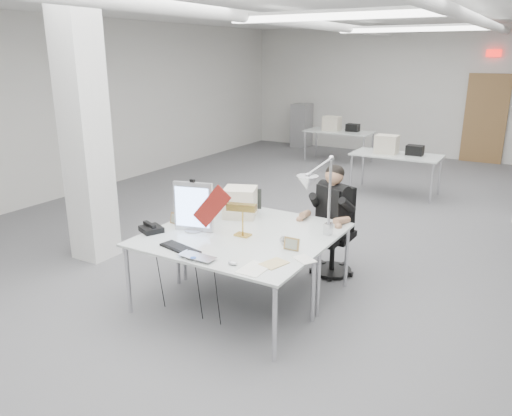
{
  "coord_description": "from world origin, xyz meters",
  "views": [
    {
      "loc": [
        2.6,
        -6.17,
        2.54
      ],
      "look_at": [
        0.13,
        -2.0,
        1.04
      ],
      "focal_mm": 35.0,
      "sensor_mm": 36.0,
      "label": 1
    }
  ],
  "objects_px": {
    "monitor": "(193,207)",
    "laptop": "(193,259)",
    "seated_person": "(333,203)",
    "desk_phone": "(151,229)",
    "desk_main": "(218,248)",
    "architect_lamp": "(320,198)",
    "bankers_lamp": "(243,219)",
    "beige_monitor": "(240,202)",
    "office_chair": "(333,229)"
  },
  "relations": [
    {
      "from": "seated_person",
      "to": "monitor",
      "type": "height_order",
      "value": "seated_person"
    },
    {
      "from": "office_chair",
      "to": "seated_person",
      "type": "distance_m",
      "value": 0.34
    },
    {
      "from": "seated_person",
      "to": "laptop",
      "type": "distance_m",
      "value": 1.99
    },
    {
      "from": "seated_person",
      "to": "desk_phone",
      "type": "height_order",
      "value": "seated_person"
    },
    {
      "from": "laptop",
      "to": "architect_lamp",
      "type": "bearing_deg",
      "value": 53.74
    },
    {
      "from": "beige_monitor",
      "to": "seated_person",
      "type": "bearing_deg",
      "value": 12.21
    },
    {
      "from": "office_chair",
      "to": "beige_monitor",
      "type": "bearing_deg",
      "value": -118.8
    },
    {
      "from": "desk_phone",
      "to": "monitor",
      "type": "bearing_deg",
      "value": 59.58
    },
    {
      "from": "beige_monitor",
      "to": "bankers_lamp",
      "type": "bearing_deg",
      "value": -77.28
    },
    {
      "from": "bankers_lamp",
      "to": "beige_monitor",
      "type": "height_order",
      "value": "bankers_lamp"
    },
    {
      "from": "seated_person",
      "to": "desk_phone",
      "type": "distance_m",
      "value": 2.07
    },
    {
      "from": "desk_main",
      "to": "desk_phone",
      "type": "relative_size",
      "value": 8.06
    },
    {
      "from": "desk_main",
      "to": "bankers_lamp",
      "type": "bearing_deg",
      "value": 84.22
    },
    {
      "from": "laptop",
      "to": "desk_phone",
      "type": "relative_size",
      "value": 1.63
    },
    {
      "from": "monitor",
      "to": "desk_phone",
      "type": "height_order",
      "value": "monitor"
    },
    {
      "from": "desk_main",
      "to": "beige_monitor",
      "type": "xyz_separation_m",
      "value": [
        -0.33,
        0.91,
        0.18
      ]
    },
    {
      "from": "laptop",
      "to": "bankers_lamp",
      "type": "distance_m",
      "value": 0.79
    },
    {
      "from": "architect_lamp",
      "to": "desk_main",
      "type": "bearing_deg",
      "value": -150.89
    },
    {
      "from": "desk_phone",
      "to": "seated_person",
      "type": "bearing_deg",
      "value": 71.67
    },
    {
      "from": "office_chair",
      "to": "bankers_lamp",
      "type": "height_order",
      "value": "office_chair"
    },
    {
      "from": "beige_monitor",
      "to": "office_chair",
      "type": "bearing_deg",
      "value": 14.37
    },
    {
      "from": "desk_phone",
      "to": "architect_lamp",
      "type": "relative_size",
      "value": 0.25
    },
    {
      "from": "bankers_lamp",
      "to": "office_chair",
      "type": "bearing_deg",
      "value": 50.6
    },
    {
      "from": "monitor",
      "to": "beige_monitor",
      "type": "height_order",
      "value": "monitor"
    },
    {
      "from": "bankers_lamp",
      "to": "beige_monitor",
      "type": "distance_m",
      "value": 0.64
    },
    {
      "from": "architect_lamp",
      "to": "beige_monitor",
      "type": "bearing_deg",
      "value": 155.41
    },
    {
      "from": "seated_person",
      "to": "bankers_lamp",
      "type": "relative_size",
      "value": 2.73
    },
    {
      "from": "bankers_lamp",
      "to": "architect_lamp",
      "type": "xyz_separation_m",
      "value": [
        0.73,
        0.23,
        0.27
      ]
    },
    {
      "from": "desk_main",
      "to": "architect_lamp",
      "type": "xyz_separation_m",
      "value": [
        0.77,
        0.62,
        0.46
      ]
    },
    {
      "from": "beige_monitor",
      "to": "architect_lamp",
      "type": "relative_size",
      "value": 0.39
    },
    {
      "from": "monitor",
      "to": "beige_monitor",
      "type": "xyz_separation_m",
      "value": [
        0.16,
        0.66,
        -0.09
      ]
    },
    {
      "from": "desk_main",
      "to": "seated_person",
      "type": "bearing_deg",
      "value": 69.71
    },
    {
      "from": "architect_lamp",
      "to": "bankers_lamp",
      "type": "bearing_deg",
      "value": -171.98
    },
    {
      "from": "desk_main",
      "to": "bankers_lamp",
      "type": "distance_m",
      "value": 0.43
    },
    {
      "from": "laptop",
      "to": "beige_monitor",
      "type": "distance_m",
      "value": 1.35
    },
    {
      "from": "office_chair",
      "to": "desk_phone",
      "type": "xyz_separation_m",
      "value": [
        -1.41,
        -1.57,
        0.22
      ]
    },
    {
      "from": "desk_main",
      "to": "office_chair",
      "type": "xyz_separation_m",
      "value": [
        0.56,
        1.57,
        -0.18
      ]
    },
    {
      "from": "seated_person",
      "to": "monitor",
      "type": "bearing_deg",
      "value": -104.85
    },
    {
      "from": "office_chair",
      "to": "beige_monitor",
      "type": "xyz_separation_m",
      "value": [
        -0.89,
        -0.65,
        0.36
      ]
    },
    {
      "from": "monitor",
      "to": "seated_person",
      "type": "bearing_deg",
      "value": 35.43
    },
    {
      "from": "bankers_lamp",
      "to": "beige_monitor",
      "type": "xyz_separation_m",
      "value": [
        -0.36,
        0.53,
        -0.01
      ]
    },
    {
      "from": "desk_phone",
      "to": "beige_monitor",
      "type": "height_order",
      "value": "beige_monitor"
    },
    {
      "from": "desk_main",
      "to": "office_chair",
      "type": "height_order",
      "value": "office_chair"
    },
    {
      "from": "bankers_lamp",
      "to": "desk_phone",
      "type": "bearing_deg",
      "value": -172.09
    },
    {
      "from": "desk_phone",
      "to": "beige_monitor",
      "type": "distance_m",
      "value": 1.06
    },
    {
      "from": "desk_main",
      "to": "seated_person",
      "type": "height_order",
      "value": "seated_person"
    },
    {
      "from": "bankers_lamp",
      "to": "desk_phone",
      "type": "xyz_separation_m",
      "value": [
        -0.89,
        -0.39,
        -0.15
      ]
    },
    {
      "from": "monitor",
      "to": "laptop",
      "type": "height_order",
      "value": "monitor"
    },
    {
      "from": "monitor",
      "to": "bankers_lamp",
      "type": "relative_size",
      "value": 1.46
    },
    {
      "from": "seated_person",
      "to": "laptop",
      "type": "height_order",
      "value": "seated_person"
    }
  ]
}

